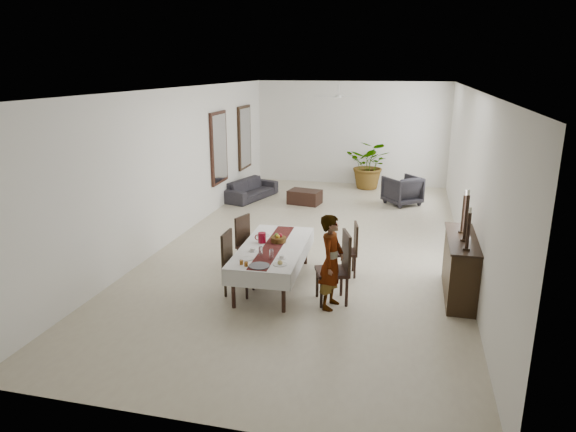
{
  "coord_description": "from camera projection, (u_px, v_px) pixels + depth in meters",
  "views": [
    {
      "loc": [
        1.9,
        -10.22,
        3.61
      ],
      "look_at": [
        -0.18,
        -1.67,
        1.05
      ],
      "focal_mm": 32.0,
      "sensor_mm": 36.0,
      "label": 1
    }
  ],
  "objects": [
    {
      "name": "fan_blade_n",
      "position": [
        340.0,
        95.0,
        13.29
      ],
      "size": [
        0.1,
        0.55,
        0.01
      ],
      "primitive_type": "cube",
      "color": "white",
      "rests_on": "fan_hub"
    },
    {
      "name": "tablecloth_drape_right",
      "position": [
        304.0,
        256.0,
        8.64
      ],
      "size": [
        0.11,
        2.32,
        0.27
      ],
      "primitive_type": "cube",
      "rotation": [
        0.0,
        0.0,
        0.04
      ],
      "color": "silver",
      "rests_on": "dining_table_top"
    },
    {
      "name": "candlestick_near_shaft",
      "position": [
        468.0,
        231.0,
        7.5
      ],
      "size": [
        0.05,
        0.05,
        0.54
      ],
      "primitive_type": "cylinder",
      "color": "black",
      "rests_on": "candlestick_near_base"
    },
    {
      "name": "plate_near_left",
      "position": [
        247.0,
        259.0,
        8.12
      ],
      "size": [
        0.22,
        0.22,
        0.01
      ],
      "primitive_type": "cylinder",
      "color": "silver",
      "rests_on": "tablecloth_top"
    },
    {
      "name": "chair_left_far_seat",
      "position": [
        251.0,
        246.0,
        9.41
      ],
      "size": [
        0.53,
        0.53,
        0.05
      ],
      "primitive_type": "cube",
      "rotation": [
        0.0,
        0.0,
        -1.89
      ],
      "color": "black",
      "rests_on": "chair_left_far_leg_fl"
    },
    {
      "name": "candlestick_far_candle",
      "position": [
        466.0,
        193.0,
        8.2
      ],
      "size": [
        0.04,
        0.04,
        0.09
      ],
      "primitive_type": "cylinder",
      "color": "white",
      "rests_on": "candlestick_far_shaft"
    },
    {
      "name": "chair_left_far_leg_bl",
      "position": [
        264.0,
        257.0,
        9.53
      ],
      "size": [
        0.05,
        0.05,
        0.42
      ],
      "primitive_type": "cylinder",
      "rotation": [
        0.0,
        0.0,
        -0.32
      ],
      "color": "black",
      "rests_on": "floor"
    },
    {
      "name": "wine_glass_mid",
      "position": [
        261.0,
        251.0,
        8.23
      ],
      "size": [
        0.06,
        0.06,
        0.15
      ],
      "primitive_type": "cylinder",
      "color": "white",
      "rests_on": "tablecloth_top"
    },
    {
      "name": "candlestick_mid_base",
      "position": [
        464.0,
        240.0,
        7.98
      ],
      "size": [
        0.11,
        0.11,
        0.03
      ],
      "primitive_type": "cylinder",
      "color": "black",
      "rests_on": "sideboard_top"
    },
    {
      "name": "serving_tray",
      "position": [
        259.0,
        266.0,
        7.81
      ],
      "size": [
        0.32,
        0.32,
        0.02
      ],
      "primitive_type": "cylinder",
      "color": "#38383C",
      "rests_on": "tablecloth_top"
    },
    {
      "name": "chair_right_far_leg_bl",
      "position": [
        336.0,
        268.0,
        9.06
      ],
      "size": [
        0.05,
        0.05,
        0.4
      ],
      "primitive_type": "cylinder",
      "rotation": [
        0.0,
        0.0,
        0.21
      ],
      "color": "black",
      "rests_on": "floor"
    },
    {
      "name": "tablecloth_top",
      "position": [
        273.0,
        246.0,
        8.7
      ],
      "size": [
        1.16,
        2.37,
        0.01
      ],
      "primitive_type": "cube",
      "rotation": [
        0.0,
        0.0,
        0.04
      ],
      "color": "white",
      "rests_on": "dining_table_top"
    },
    {
      "name": "fan_blade_w",
      "position": [
        325.0,
        96.0,
        13.04
      ],
      "size": [
        0.55,
        0.1,
        0.01
      ],
      "primitive_type": "cube",
      "color": "silver",
      "rests_on": "fan_hub"
    },
    {
      "name": "sideboard_top",
      "position": [
        463.0,
        239.0,
        8.14
      ],
      "size": [
        0.47,
        1.68,
        0.03
      ],
      "primitive_type": "cube",
      "color": "black",
      "rests_on": "sideboard_body"
    },
    {
      "name": "wall_front",
      "position": [
        200.0,
        284.0,
        4.93
      ],
      "size": [
        6.0,
        0.02,
        3.2
      ],
      "primitive_type": "cube",
      "color": "white",
      "rests_on": "floor"
    },
    {
      "name": "wall_left",
      "position": [
        181.0,
        163.0,
        11.21
      ],
      "size": [
        0.02,
        12.0,
        3.2
      ],
      "primitive_type": "cube",
      "color": "white",
      "rests_on": "floor"
    },
    {
      "name": "chair_right_near_leg_fl",
      "position": [
        347.0,
        292.0,
        7.98
      ],
      "size": [
        0.06,
        0.06,
        0.48
      ],
      "primitive_type": "cylinder",
      "rotation": [
        0.0,
        0.0,
        0.35
      ],
      "color": "black",
      "rests_on": "floor"
    },
    {
      "name": "chair_right_near_leg_fr",
      "position": [
        341.0,
        282.0,
        8.36
      ],
      "size": [
        0.06,
        0.06,
        0.48
      ],
      "primitive_type": "cylinder",
      "rotation": [
        0.0,
        0.0,
        0.35
      ],
      "color": "black",
      "rests_on": "floor"
    },
    {
      "name": "mirror_frame_near",
      "position": [
        219.0,
        148.0,
        13.25
      ],
      "size": [
        0.06,
        1.05,
        1.85
      ],
      "primitive_type": "cube",
      "color": "black",
      "rests_on": "wall_left"
    },
    {
      "name": "wine_glass_near",
      "position": [
        271.0,
        254.0,
        8.11
      ],
      "size": [
        0.06,
        0.06,
        0.15
      ],
      "primitive_type": "cylinder",
      "color": "white",
      "rests_on": "tablecloth_top"
    },
    {
      "name": "wall_right",
      "position": [
        469.0,
        176.0,
        9.85
      ],
      "size": [
        0.02,
        12.0,
        3.2
      ],
      "primitive_type": "cube",
      "color": "white",
      "rests_on": "floor"
    },
    {
      "name": "candlestick_far_base",
      "position": [
        462.0,
        232.0,
        8.39
      ],
      "size": [
        0.11,
        0.11,
        0.03
      ],
      "primitive_type": "cylinder",
      "color": "black",
      "rests_on": "sideboard_top"
    },
    {
      "name": "tablecloth_drape_far",
      "position": [
        287.0,
        233.0,
        9.83
      ],
      "size": [
        1.06,
        0.05,
        0.27
      ],
      "primitive_type": "cube",
      "rotation": [
        0.0,
        0.0,
        0.04
      ],
      "color": "white",
      "rests_on": "dining_table_top"
    },
    {
      "name": "saucer_left",
      "position": [
        253.0,
        251.0,
        8.46
      ],
      "size": [
        0.14,
        0.14,
        0.01
      ],
      "primitive_type": "cylinder",
      "color": "silver",
      "rests_on": "tablecloth_top"
    },
    {
      "name": "plate_near_right",
      "position": [
        280.0,
        264.0,
        7.88
      ],
      "size": [
        0.22,
        0.22,
        0.01
      ],
      "primitive_type": "cylinder",
      "color": "silver",
      "rests_on": "tablecloth_top"
    },
    {
      "name": "chair_left_near_seat",
      "position": [
        239.0,
        267.0,
        8.38
      ],
      "size": [
        0.45,
        0.45,
        0.05
      ],
      "primitive_type": "cube",
      "rotation": [
        0.0,
        0.0,
        -1.56
      ],
      "color": "black",
      "rests_on": "chair_left_near_leg_fl"
    },
    {
      "name": "chair_right_near_back",
      "position": [
        346.0,
        251.0,
        8.0
      ],
      "size": [
        0.21,
        0.47,
        0.62
      ],
      "primitive_type": "cube",
      "rotation": [
        0.0,
        0.0,
        1.92
      ],
      "color": "black",
      "rests_on": "chair_right_near_seat"
    },
    {
      "name": "fruit_yellow",
      "position": [
        278.0,
        237.0,
        8.83
      ],
      "size": [
        0.08,
        0.08,
        0.08
      ],
      "primitive_type": "sphere",
      "color": "gold",
      "rests_on": "fruit_basket"
    },
    {
      "name": "woman",
      "position": [
        331.0,
        262.0,
        7.83
      ],
      "size": [
        0.45,
        0.6,
        1.49
      ],
      "primitive_type": "imported",
      "rotation": [
        0.0,
        0.0,
        1.4
      ],
      "color": "#94989C",
      "rests_on": "floor"
    },
    {
      "name": "chair_right_far_back",
      "position": [
        356.0,
        238.0,
        9.07
      ],
      "size": [
        0.12,
        0.41,
        0.52
      ],
      "primitive_type": "cube",
      "rotation": [
        0.0,
        0.0,
        1.78
      ],
      "color": "black",
      "rests_on": "chair_right_far_seat"
    },
    {
      "name": "red_pitcher",
      "position": [
        262.0,
        238.0,
        8.85
      ],
      "size": [
        0.14,
        0.14,
        0.18
      ],
      "primitive_type": "cylinder",
      "rotation": [
        0.0,
        0.0,
        0.04
      ],
      "color": "maroon",
      "rests_on": "tablecloth_top"
    },
    {
      "name": "candlestick_mid_candle",
      "position": [
        469.0,
        192.0,
        7.77
      ],
      "size": [
        0.04,
        0.04,
        0.09
      ],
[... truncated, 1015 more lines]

